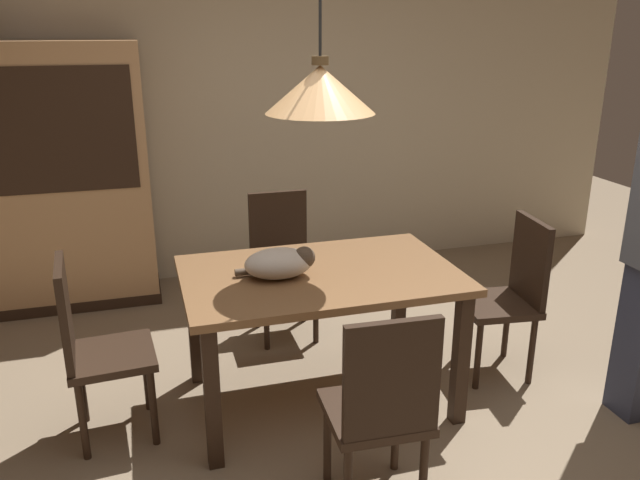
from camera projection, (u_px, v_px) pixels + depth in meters
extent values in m
plane|color=#847056|center=(374.00, 460.00, 2.99)|extent=(10.00, 10.00, 0.00)
cube|color=beige|center=(257.00, 92.00, 4.94)|extent=(6.40, 0.10, 2.90)
cube|color=brown|center=(320.00, 275.00, 3.25)|extent=(1.40, 0.90, 0.04)
cube|color=black|center=(212.00, 398.00, 2.85)|extent=(0.07, 0.07, 0.71)
cube|color=black|center=(461.00, 360.00, 3.18)|extent=(0.07, 0.07, 0.71)
cube|color=black|center=(195.00, 324.00, 3.56)|extent=(0.07, 0.07, 0.71)
cube|color=black|center=(399.00, 299.00, 3.89)|extent=(0.07, 0.07, 0.71)
cube|color=black|center=(112.00, 356.00, 3.07)|extent=(0.43, 0.43, 0.04)
cube|color=black|center=(65.00, 312.00, 2.92)|extent=(0.06, 0.38, 0.48)
cylinder|color=black|center=(153.00, 407.00, 3.05)|extent=(0.04, 0.04, 0.41)
cylinder|color=black|center=(146.00, 375.00, 3.33)|extent=(0.04, 0.04, 0.41)
cylinder|color=black|center=(83.00, 421.00, 2.94)|extent=(0.04, 0.04, 0.41)
cylinder|color=black|center=(82.00, 386.00, 3.23)|extent=(0.04, 0.04, 0.41)
cube|color=black|center=(496.00, 305.00, 3.63)|extent=(0.44, 0.44, 0.04)
cube|color=black|center=(530.00, 260.00, 3.57)|extent=(0.08, 0.38, 0.48)
cylinder|color=black|center=(457.00, 330.00, 3.82)|extent=(0.04, 0.04, 0.41)
cylinder|color=black|center=(478.00, 356.00, 3.52)|extent=(0.04, 0.04, 0.41)
cylinder|color=black|center=(506.00, 326.00, 3.87)|extent=(0.04, 0.04, 0.41)
cylinder|color=black|center=(532.00, 351.00, 3.58)|extent=(0.04, 0.04, 0.41)
cube|color=black|center=(285.00, 274.00, 4.07)|extent=(0.40, 0.40, 0.04)
cube|color=black|center=(278.00, 227.00, 4.15)|extent=(0.38, 0.04, 0.48)
cylinder|color=black|center=(266.00, 319.00, 3.96)|extent=(0.04, 0.04, 0.41)
cylinder|color=black|center=(316.00, 313.00, 4.04)|extent=(0.04, 0.04, 0.41)
cylinder|color=black|center=(257.00, 299.00, 4.25)|extent=(0.04, 0.04, 0.41)
cylinder|color=black|center=(303.00, 294.00, 4.33)|extent=(0.04, 0.04, 0.41)
cube|color=black|center=(375.00, 412.00, 2.62)|extent=(0.42, 0.42, 0.04)
cube|color=black|center=(392.00, 379.00, 2.37)|extent=(0.38, 0.05, 0.48)
cylinder|color=black|center=(396.00, 430.00, 2.87)|extent=(0.04, 0.04, 0.41)
cylinder|color=black|center=(327.00, 441.00, 2.80)|extent=(0.04, 0.04, 0.41)
cylinder|color=black|center=(423.00, 476.00, 2.58)|extent=(0.04, 0.04, 0.41)
ellipsoid|color=beige|center=(278.00, 263.00, 3.15)|extent=(0.34, 0.23, 0.15)
sphere|color=brown|center=(304.00, 257.00, 3.15)|extent=(0.11, 0.11, 0.11)
cylinder|color=brown|center=(253.00, 271.00, 3.18)|extent=(0.18, 0.04, 0.04)
cone|color=#E0A86B|center=(320.00, 89.00, 2.95)|extent=(0.52, 0.52, 0.22)
cylinder|color=#513D23|center=(320.00, 60.00, 2.91)|extent=(0.08, 0.08, 0.04)
cube|color=tan|center=(68.00, 179.00, 4.43)|extent=(1.10, 0.44, 1.85)
cube|color=black|center=(57.00, 131.00, 4.10)|extent=(0.97, 0.01, 0.81)
cube|color=black|center=(83.00, 296.00, 4.71)|extent=(1.12, 0.45, 0.08)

